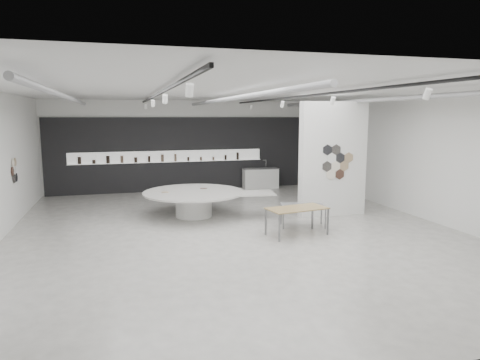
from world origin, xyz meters
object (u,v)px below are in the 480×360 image
object	(u,v)px
partition_column	(333,159)
sample_table_wood	(297,210)
kitchen_counter	(260,178)
sample_table_stone	(303,206)
display_island	(196,200)

from	to	relation	value
partition_column	sample_table_wood	xyz separation A→B (m)	(-2.01, -1.86, -1.11)
partition_column	kitchen_counter	xyz separation A→B (m)	(-0.55, 5.53, -1.36)
partition_column	kitchen_counter	world-z (taller)	partition_column
sample_table_stone	kitchen_counter	world-z (taller)	kitchen_counter
display_island	sample_table_wood	xyz separation A→B (m)	(2.22, -2.84, 0.16)
partition_column	display_island	world-z (taller)	partition_column
display_island	partition_column	bearing A→B (deg)	-6.12
display_island	sample_table_stone	world-z (taller)	display_island
display_island	kitchen_counter	size ratio (longest dim) A/B	2.65
kitchen_counter	sample_table_stone	bearing A→B (deg)	-95.34
partition_column	display_island	distance (m)	4.52
kitchen_counter	display_island	bearing A→B (deg)	-126.21
sample_table_stone	kitchen_counter	bearing A→B (deg)	81.92
sample_table_wood	kitchen_counter	bearing A→B (deg)	78.83
sample_table_wood	partition_column	bearing A→B (deg)	42.87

